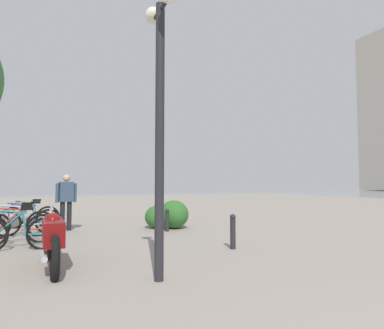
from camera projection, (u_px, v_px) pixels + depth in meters
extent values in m
cylinder|color=#232328|center=(160.00, 139.00, 4.88)|extent=(0.14, 0.14, 4.25)
cylinder|color=#232328|center=(160.00, 10.00, 4.99)|extent=(0.70, 0.06, 0.06)
sphere|color=#EAEACC|center=(153.00, 16.00, 5.31)|extent=(0.28, 0.28, 0.28)
torus|color=black|center=(55.00, 259.00, 4.87)|extent=(0.72, 0.13, 0.72)
torus|color=black|center=(50.00, 243.00, 6.17)|extent=(0.72, 0.13, 0.72)
cube|color=maroon|center=(53.00, 232.00, 5.49)|extent=(1.11, 0.34, 0.40)
ellipsoid|color=maroon|center=(53.00, 220.00, 5.71)|extent=(0.45, 0.29, 0.24)
cylinder|color=silver|center=(51.00, 226.00, 6.14)|extent=(0.18, 0.06, 0.66)
cylinder|color=silver|center=(52.00, 208.00, 6.10)|extent=(0.60, 0.05, 0.04)
cylinder|color=silver|center=(44.00, 256.00, 5.06)|extent=(0.55, 0.10, 0.09)
torus|color=black|center=(43.00, 234.00, 7.05)|extent=(0.22, 0.72, 0.72)
cylinder|color=teal|center=(8.00, 224.00, 6.91)|extent=(0.15, 0.54, 0.50)
cylinder|color=teal|center=(11.00, 212.00, 6.93)|extent=(0.17, 0.62, 0.10)
cylinder|color=teal|center=(24.00, 222.00, 6.98)|extent=(0.06, 0.14, 0.54)
cylinder|color=teal|center=(32.00, 234.00, 7.00)|extent=(0.13, 0.44, 0.04)
cube|color=black|center=(27.00, 209.00, 7.00)|extent=(0.14, 0.25, 0.06)
torus|color=black|center=(42.00, 229.00, 7.87)|extent=(0.10, 0.72, 0.72)
cylinder|color=red|center=(9.00, 221.00, 7.54)|extent=(0.07, 0.55, 0.50)
cylinder|color=red|center=(12.00, 209.00, 7.58)|extent=(0.07, 0.63, 0.10)
cylinder|color=red|center=(24.00, 219.00, 7.69)|extent=(0.04, 0.14, 0.54)
cylinder|color=red|center=(31.00, 229.00, 7.76)|extent=(0.06, 0.45, 0.04)
cube|color=black|center=(26.00, 206.00, 7.73)|extent=(0.10, 0.24, 0.06)
torus|color=black|center=(40.00, 224.00, 8.75)|extent=(0.10, 0.72, 0.72)
cylinder|color=#B7B7BC|center=(11.00, 217.00, 8.42)|extent=(0.07, 0.55, 0.50)
cylinder|color=#B7B7BC|center=(13.00, 206.00, 8.46)|extent=(0.07, 0.63, 0.10)
cylinder|color=#B7B7BC|center=(24.00, 215.00, 8.57)|extent=(0.04, 0.14, 0.54)
cylinder|color=#B7B7BC|center=(31.00, 224.00, 8.64)|extent=(0.06, 0.45, 0.04)
cube|color=black|center=(27.00, 204.00, 8.61)|extent=(0.10, 0.24, 0.06)
torus|color=black|center=(48.00, 221.00, 9.37)|extent=(0.18, 0.72, 0.72)
torus|color=black|center=(7.00, 224.00, 8.76)|extent=(0.18, 0.72, 0.72)
cylinder|color=#2D47B7|center=(21.00, 214.00, 8.97)|extent=(0.13, 0.55, 0.50)
cylinder|color=#2D47B7|center=(23.00, 205.00, 9.02)|extent=(0.14, 0.63, 0.10)
cylinder|color=#2D47B7|center=(34.00, 213.00, 9.15)|extent=(0.06, 0.14, 0.54)
cylinder|color=#2D47B7|center=(40.00, 222.00, 9.24)|extent=(0.11, 0.44, 0.04)
cylinder|color=#2D47B7|center=(9.00, 215.00, 8.80)|extent=(0.06, 0.12, 0.48)
cylinder|color=gray|center=(11.00, 206.00, 8.84)|extent=(0.11, 0.46, 0.03)
cube|color=black|center=(36.00, 202.00, 9.20)|extent=(0.13, 0.25, 0.06)
torus|color=black|center=(48.00, 217.00, 10.49)|extent=(0.15, 0.72, 0.72)
torus|color=black|center=(12.00, 218.00, 10.17)|extent=(0.15, 0.72, 0.72)
cylinder|color=#2D8447|center=(24.00, 210.00, 10.29)|extent=(0.10, 0.55, 0.50)
cylinder|color=#2D8447|center=(26.00, 202.00, 10.32)|extent=(0.11, 0.63, 0.10)
cylinder|color=#2D8447|center=(35.00, 209.00, 10.38)|extent=(0.05, 0.14, 0.54)
cylinder|color=#2D8447|center=(41.00, 217.00, 10.42)|extent=(0.09, 0.45, 0.04)
cylinder|color=#2D8447|center=(14.00, 211.00, 10.19)|extent=(0.05, 0.12, 0.48)
cylinder|color=gray|center=(15.00, 203.00, 10.22)|extent=(0.09, 0.46, 0.03)
cube|color=black|center=(37.00, 200.00, 10.41)|extent=(0.12, 0.25, 0.06)
cylinder|color=black|center=(69.00, 216.00, 9.79)|extent=(0.14, 0.14, 0.90)
cylinder|color=black|center=(62.00, 216.00, 9.67)|extent=(0.14, 0.14, 0.90)
cube|color=#384C66|center=(66.00, 192.00, 9.77)|extent=(0.31, 0.44, 0.60)
sphere|color=tan|center=(67.00, 178.00, 9.79)|extent=(0.22, 0.22, 0.22)
cylinder|color=#384C66|center=(75.00, 193.00, 9.92)|extent=(0.10, 0.10, 0.58)
cylinder|color=#384C66|center=(57.00, 193.00, 9.62)|extent=(0.10, 0.10, 0.58)
cylinder|color=#232328|center=(233.00, 234.00, 7.07)|extent=(0.12, 0.12, 0.66)
sphere|color=#232328|center=(233.00, 217.00, 7.09)|extent=(0.13, 0.13, 0.13)
cylinder|color=#232328|center=(167.00, 222.00, 9.60)|extent=(0.12, 0.12, 0.57)
sphere|color=#232328|center=(167.00, 211.00, 9.61)|extent=(0.13, 0.13, 0.13)
ellipsoid|color=#2D6628|center=(157.00, 217.00, 10.28)|extent=(0.84, 0.76, 0.72)
ellipsoid|color=#2D6628|center=(174.00, 214.00, 10.25)|extent=(1.04, 0.94, 0.88)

